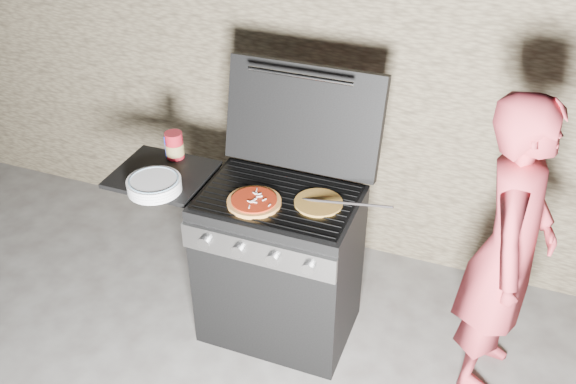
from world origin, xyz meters
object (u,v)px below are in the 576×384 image
(pizza_topped, at_px, (254,201))
(sauce_jar, at_px, (174,145))
(person, at_px, (508,251))
(gas_grill, at_px, (237,255))

(pizza_topped, bearing_deg, sauce_jar, 155.58)
(pizza_topped, relative_size, person, 0.17)
(pizza_topped, distance_m, sauce_jar, 0.65)
(pizza_topped, height_order, sauce_jar, sauce_jar)
(sauce_jar, bearing_deg, gas_grill, -21.18)
(sauce_jar, bearing_deg, pizza_topped, -24.42)
(sauce_jar, relative_size, person, 0.09)
(gas_grill, xyz_separation_m, pizza_topped, (0.16, -0.10, 0.47))
(person, bearing_deg, sauce_jar, 92.33)
(sauce_jar, xyz_separation_m, person, (1.80, -0.07, -0.17))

